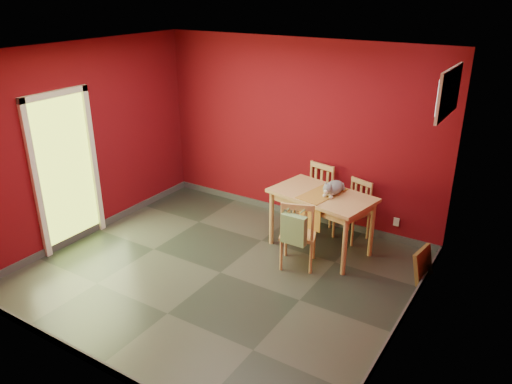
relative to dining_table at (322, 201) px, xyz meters
The scene contains 13 objects.
ground 1.62m from the dining_table, 123.34° to the right, with size 4.50×4.50×0.00m, color #2D342D.
room_shell 1.60m from the dining_table, 123.34° to the right, with size 4.50×4.50×4.50m.
doorway 3.45m from the dining_table, 151.95° to the right, with size 0.06×1.01×2.13m.
window 2.17m from the dining_table, ahead, with size 0.05×0.90×0.50m.
outlet_plate 1.19m from the dining_table, 44.04° to the left, with size 0.08×0.01×0.12m, color silver.
dining_table is the anchor object (origin of this frame).
table_runner 0.13m from the dining_table, 90.00° to the right, with size 0.47×0.78×0.37m.
chair_far_left 0.72m from the dining_table, 122.58° to the left, with size 0.53×0.53×0.96m.
chair_far_right 0.69m from the dining_table, 67.08° to the left, with size 0.50×0.50×0.85m.
chair_near 0.60m from the dining_table, 95.79° to the right, with size 0.56×0.56×0.94m.
tote_bag 0.77m from the dining_table, 90.52° to the right, with size 0.32×0.19×0.45m.
cat 0.26m from the dining_table, 36.69° to the left, with size 0.24×0.46×0.23m, color slate, non-canonical shape.
picture_frame 1.49m from the dining_table, ahead, with size 0.19×0.42×0.41m.
Camera 1 is at (3.25, -4.35, 3.38)m, focal length 35.00 mm.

